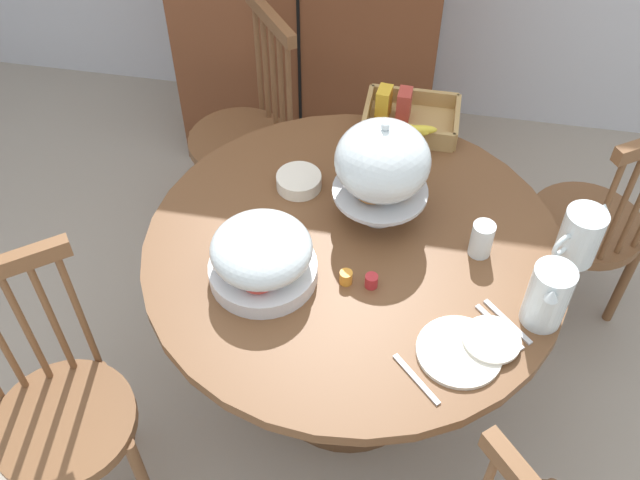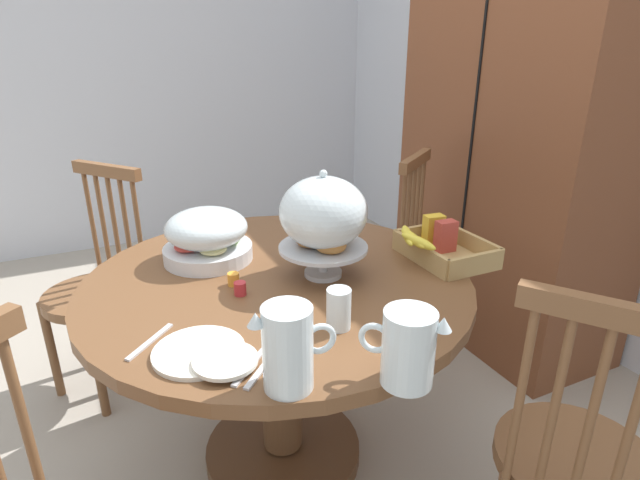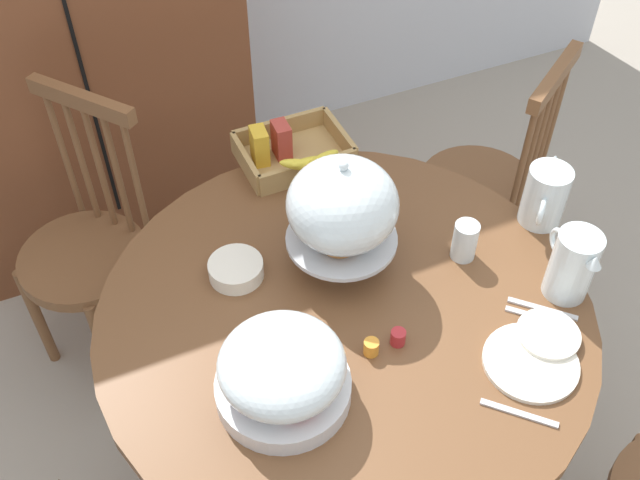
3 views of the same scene
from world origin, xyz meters
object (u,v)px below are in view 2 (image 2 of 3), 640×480
object	(u,v)px
fruit_platter_covered	(207,236)
china_plate_small	(225,360)
china_plate_large	(199,351)
milk_pitcher	(288,352)
pastry_stand_with_dome	(323,216)
windsor_chair_by_cabinet	(98,293)
orange_juice_pitcher	(408,351)
windsor_chair_far_side	(575,467)
dining_table	(279,333)
cereal_bowl	(311,239)
drinking_glass	(339,309)
wooden_armoire	(517,145)
cereal_basket	(440,246)
windsor_chair_near_window	(382,259)

from	to	relation	value
fruit_platter_covered	china_plate_small	distance (m)	0.64
china_plate_large	china_plate_small	xyz separation A→B (m)	(0.08, 0.04, 0.01)
fruit_platter_covered	china_plate_large	xyz separation A→B (m)	(0.55, -0.16, -0.08)
milk_pitcher	china_plate_large	bearing A→B (deg)	-143.80
fruit_platter_covered	pastry_stand_with_dome	bearing A→B (deg)	46.90
windsor_chair_by_cabinet	orange_juice_pitcher	world-z (taller)	windsor_chair_by_cabinet
windsor_chair_far_side	china_plate_large	world-z (taller)	windsor_chair_far_side
dining_table	china_plate_small	world-z (taller)	china_plate_small
cereal_bowl	drinking_glass	xyz separation A→B (m)	(0.56, -0.18, 0.03)
dining_table	milk_pitcher	xyz separation A→B (m)	(0.52, -0.17, 0.30)
wooden_armoire	china_plate_large	size ratio (longest dim) A/B	8.91
drinking_glass	china_plate_large	bearing A→B (deg)	-95.94
cereal_basket	drinking_glass	bearing A→B (deg)	-63.48
orange_juice_pitcher	drinking_glass	distance (m)	0.26
drinking_glass	pastry_stand_with_dome	bearing A→B (deg)	161.50
pastry_stand_with_dome	china_plate_large	world-z (taller)	pastry_stand_with_dome
wooden_armoire	windsor_chair_near_window	distance (m)	0.84
windsor_chair_far_side	fruit_platter_covered	distance (m)	1.25
windsor_chair_far_side	china_plate_small	size ratio (longest dim) A/B	6.50
pastry_stand_with_dome	cereal_bowl	distance (m)	0.32
cereal_basket	drinking_glass	distance (m)	0.59
orange_juice_pitcher	china_plate_small	distance (m)	0.41
dining_table	fruit_platter_covered	bearing A→B (deg)	-144.38
orange_juice_pitcher	drinking_glass	world-z (taller)	orange_juice_pitcher
cereal_basket	orange_juice_pitcher	bearing A→B (deg)	-43.43
wooden_armoire	pastry_stand_with_dome	world-z (taller)	wooden_armoire
windsor_chair_far_side	pastry_stand_with_dome	size ratio (longest dim) A/B	2.83
wooden_armoire	dining_table	size ratio (longest dim) A/B	1.60
windsor_chair_far_side	pastry_stand_with_dome	distance (m)	0.94
orange_juice_pitcher	milk_pitcher	bearing A→B (deg)	-111.89
china_plate_small	drinking_glass	size ratio (longest dim) A/B	1.36
wooden_armoire	cereal_basket	world-z (taller)	wooden_armoire
fruit_platter_covered	china_plate_small	xyz separation A→B (m)	(0.63, -0.11, -0.07)
wooden_armoire	milk_pitcher	world-z (taller)	wooden_armoire
milk_pitcher	windsor_chair_by_cabinet	bearing A→B (deg)	-163.93
windsor_chair_far_side	orange_juice_pitcher	distance (m)	0.58
china_plate_large	cereal_bowl	distance (m)	0.75
windsor_chair_near_window	fruit_platter_covered	distance (m)	1.02
orange_juice_pitcher	cereal_basket	distance (m)	0.72
windsor_chair_far_side	china_plate_small	bearing A→B (deg)	-116.17
windsor_chair_far_side	pastry_stand_with_dome	world-z (taller)	pastry_stand_with_dome
fruit_platter_covered	china_plate_large	size ratio (longest dim) A/B	1.36
cereal_basket	china_plate_large	distance (m)	0.91
dining_table	drinking_glass	size ratio (longest dim) A/B	11.12
orange_juice_pitcher	cereal_bowl	xyz separation A→B (m)	(-0.82, 0.15, -0.06)
wooden_armoire	china_plate_small	bearing A→B (deg)	-64.53
drinking_glass	cereal_basket	bearing A→B (deg)	116.52
drinking_glass	fruit_platter_covered	bearing A→B (deg)	-161.15
orange_juice_pitcher	windsor_chair_by_cabinet	bearing A→B (deg)	-156.15
dining_table	drinking_glass	world-z (taller)	drinking_glass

